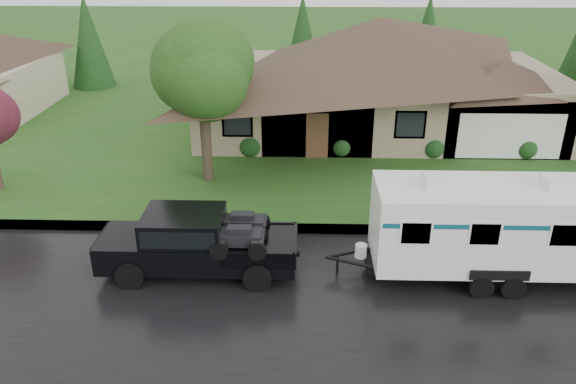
{
  "coord_description": "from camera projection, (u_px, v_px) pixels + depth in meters",
  "views": [
    {
      "loc": [
        -1.85,
        -15.1,
        9.44
      ],
      "look_at": [
        -2.35,
        2.0,
        1.59
      ],
      "focal_mm": 35.0,
      "sensor_mm": 36.0,
      "label": 1
    }
  ],
  "objects": [
    {
      "name": "house_main",
      "position": [
        386.0,
        61.0,
        28.62
      ],
      "size": [
        19.44,
        10.8,
        6.9
      ],
      "color": "gray",
      "rests_on": "lawn"
    },
    {
      "name": "pickup_truck",
      "position": [
        194.0,
        241.0,
        16.92
      ],
      "size": [
        5.89,
        2.24,
        1.96
      ],
      "color": "black",
      "rests_on": "ground"
    },
    {
      "name": "ground",
      "position": [
        361.0,
        265.0,
        17.61
      ],
      "size": [
        140.0,
        140.0,
        0.0
      ],
      "primitive_type": "plane",
      "color": "#245219",
      "rests_on": "ground"
    },
    {
      "name": "road",
      "position": [
        367.0,
        303.0,
        15.79
      ],
      "size": [
        140.0,
        8.0,
        0.01
      ],
      "primitive_type": "cube",
      "color": "black",
      "rests_on": "ground"
    },
    {
      "name": "tree_left_green",
      "position": [
        202.0,
        73.0,
        21.57
      ],
      "size": [
        3.9,
        3.9,
        6.45
      ],
      "color": "#382B1E",
      "rests_on": "lawn"
    },
    {
      "name": "lawn",
      "position": [
        337.0,
        120.0,
        31.2
      ],
      "size": [
        140.0,
        26.0,
        0.15
      ],
      "primitive_type": "cube",
      "color": "#245219",
      "rests_on": "ground"
    },
    {
      "name": "curb",
      "position": [
        355.0,
        229.0,
        19.62
      ],
      "size": [
        140.0,
        0.5,
        0.15
      ],
      "primitive_type": "cube",
      "color": "gray",
      "rests_on": "ground"
    },
    {
      "name": "shrub_row",
      "position": [
        387.0,
        146.0,
        25.73
      ],
      "size": [
        13.6,
        1.0,
        1.0
      ],
      "color": "#143814",
      "rests_on": "lawn"
    },
    {
      "name": "travel_trailer",
      "position": [
        492.0,
        225.0,
        16.4
      ],
      "size": [
        7.26,
        2.55,
        3.26
      ],
      "color": "white",
      "rests_on": "ground"
    }
  ]
}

